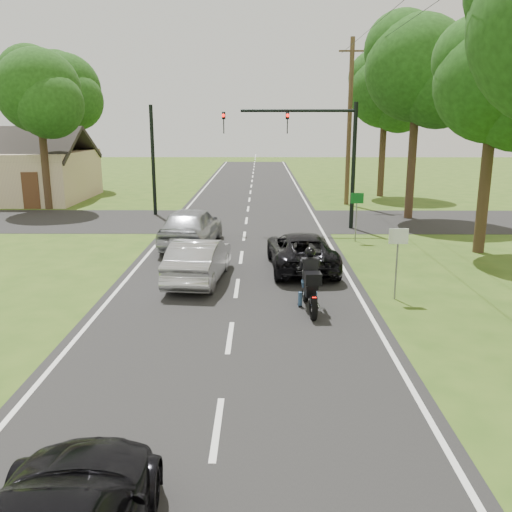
{
  "coord_description": "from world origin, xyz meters",
  "views": [
    {
      "loc": [
        0.73,
        -12.24,
        5.07
      ],
      "look_at": [
        0.61,
        3.0,
        1.3
      ],
      "focal_mm": 38.0,
      "sensor_mm": 36.0,
      "label": 1
    }
  ],
  "objects_px": {
    "sign_green": "(357,205)",
    "motorcycle_rider": "(310,286)",
    "utility_pole_far": "(349,122)",
    "silver_sedan": "(199,260)",
    "traffic_signal": "(315,143)",
    "sign_white": "(398,246)",
    "silver_suv": "(191,226)",
    "dark_suv": "(301,251)"
  },
  "relations": [
    {
      "from": "traffic_signal",
      "to": "sign_white",
      "type": "bearing_deg",
      "value": -82.95
    },
    {
      "from": "dark_suv",
      "to": "silver_sedan",
      "type": "height_order",
      "value": "silver_sedan"
    },
    {
      "from": "traffic_signal",
      "to": "silver_suv",
      "type": "bearing_deg",
      "value": -143.4
    },
    {
      "from": "motorcycle_rider",
      "to": "traffic_signal",
      "type": "distance_m",
      "value": 12.6
    },
    {
      "from": "sign_green",
      "to": "motorcycle_rider",
      "type": "bearing_deg",
      "value": -107.23
    },
    {
      "from": "silver_suv",
      "to": "sign_white",
      "type": "height_order",
      "value": "sign_white"
    },
    {
      "from": "dark_suv",
      "to": "sign_white",
      "type": "relative_size",
      "value": 2.22
    },
    {
      "from": "silver_suv",
      "to": "sign_white",
      "type": "relative_size",
      "value": 2.33
    },
    {
      "from": "traffic_signal",
      "to": "utility_pole_far",
      "type": "relative_size",
      "value": 0.64
    },
    {
      "from": "dark_suv",
      "to": "silver_sedan",
      "type": "bearing_deg",
      "value": 21.02
    },
    {
      "from": "dark_suv",
      "to": "sign_green",
      "type": "xyz_separation_m",
      "value": [
        2.72,
        4.61,
        0.93
      ]
    },
    {
      "from": "silver_suv",
      "to": "motorcycle_rider",
      "type": "bearing_deg",
      "value": 123.65
    },
    {
      "from": "dark_suv",
      "to": "silver_suv",
      "type": "bearing_deg",
      "value": -42.72
    },
    {
      "from": "utility_pole_far",
      "to": "motorcycle_rider",
      "type": "bearing_deg",
      "value": -101.56
    },
    {
      "from": "silver_suv",
      "to": "sign_green",
      "type": "bearing_deg",
      "value": -165.75
    },
    {
      "from": "traffic_signal",
      "to": "sign_green",
      "type": "relative_size",
      "value": 3.0
    },
    {
      "from": "motorcycle_rider",
      "to": "silver_suv",
      "type": "relative_size",
      "value": 0.43
    },
    {
      "from": "utility_pole_far",
      "to": "sign_white",
      "type": "xyz_separation_m",
      "value": [
        -1.5,
        -19.02,
        -3.49
      ]
    },
    {
      "from": "silver_sedan",
      "to": "traffic_signal",
      "type": "height_order",
      "value": "traffic_signal"
    },
    {
      "from": "sign_white",
      "to": "dark_suv",
      "type": "bearing_deg",
      "value": 126.6
    },
    {
      "from": "traffic_signal",
      "to": "utility_pole_far",
      "type": "height_order",
      "value": "utility_pole_far"
    },
    {
      "from": "utility_pole_far",
      "to": "silver_sedan",
      "type": "bearing_deg",
      "value": -113.5
    },
    {
      "from": "silver_suv",
      "to": "traffic_signal",
      "type": "bearing_deg",
      "value": -137.65
    },
    {
      "from": "utility_pole_far",
      "to": "sign_green",
      "type": "height_order",
      "value": "utility_pole_far"
    },
    {
      "from": "silver_sedan",
      "to": "silver_suv",
      "type": "distance_m",
      "value": 5.19
    },
    {
      "from": "silver_suv",
      "to": "sign_green",
      "type": "xyz_separation_m",
      "value": [
        7.04,
        1.05,
        0.74
      ]
    },
    {
      "from": "utility_pole_far",
      "to": "traffic_signal",
      "type": "bearing_deg",
      "value": -109.68
    },
    {
      "from": "silver_suv",
      "to": "utility_pole_far",
      "type": "relative_size",
      "value": 0.5
    },
    {
      "from": "silver_suv",
      "to": "utility_pole_far",
      "type": "height_order",
      "value": "utility_pole_far"
    },
    {
      "from": "silver_sedan",
      "to": "utility_pole_far",
      "type": "height_order",
      "value": "utility_pole_far"
    },
    {
      "from": "motorcycle_rider",
      "to": "utility_pole_far",
      "type": "relative_size",
      "value": 0.21
    },
    {
      "from": "traffic_signal",
      "to": "sign_white",
      "type": "xyz_separation_m",
      "value": [
        1.36,
        -11.02,
        -2.54
      ]
    },
    {
      "from": "motorcycle_rider",
      "to": "sign_green",
      "type": "distance_m",
      "value": 9.52
    },
    {
      "from": "motorcycle_rider",
      "to": "traffic_signal",
      "type": "height_order",
      "value": "traffic_signal"
    },
    {
      "from": "traffic_signal",
      "to": "silver_sedan",
      "type": "bearing_deg",
      "value": -116.66
    },
    {
      "from": "dark_suv",
      "to": "traffic_signal",
      "type": "height_order",
      "value": "traffic_signal"
    },
    {
      "from": "dark_suv",
      "to": "sign_green",
      "type": "relative_size",
      "value": 2.22
    },
    {
      "from": "dark_suv",
      "to": "traffic_signal",
      "type": "bearing_deg",
      "value": -101.92
    },
    {
      "from": "motorcycle_rider",
      "to": "utility_pole_far",
      "type": "xyz_separation_m",
      "value": [
        4.11,
        20.07,
        4.37
      ]
    },
    {
      "from": "utility_pole_far",
      "to": "sign_green",
      "type": "bearing_deg",
      "value": -96.73
    },
    {
      "from": "sign_white",
      "to": "silver_sedan",
      "type": "bearing_deg",
      "value": 162.91
    },
    {
      "from": "utility_pole_far",
      "to": "silver_suv",
      "type": "bearing_deg",
      "value": -124.64
    }
  ]
}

